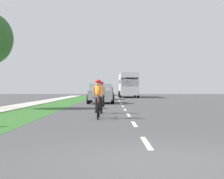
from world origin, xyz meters
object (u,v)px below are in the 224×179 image
at_px(cyclist_trailing, 100,97).
at_px(bus_white, 127,84).
at_px(suv_maroon, 107,90).
at_px(sedan_blue, 103,93).
at_px(pickup_silver, 100,94).
at_px(cyclist_lead, 97,99).

xyz_separation_m(cyclist_trailing, bus_white, (2.93, 33.84, 1.17)).
bearing_deg(suv_maroon, sedan_blue, -90.35).
distance_m(pickup_silver, bus_white, 22.12).
relative_size(bus_white, suv_maroon, 2.47).
height_order(cyclist_lead, cyclist_trailing, same).
height_order(cyclist_trailing, sedan_blue, cyclist_trailing).
distance_m(cyclist_trailing, bus_white, 33.98).
distance_m(bus_white, suv_maroon, 18.60).
xyz_separation_m(sedan_blue, bus_white, (3.34, 11.02, 1.21)).
bearing_deg(suv_maroon, bus_white, -80.19).
height_order(cyclist_lead, sedan_blue, cyclist_lead).
height_order(cyclist_trailing, bus_white, bus_white).
bearing_deg(bus_white, suv_maroon, 99.81).
relative_size(cyclist_lead, suv_maroon, 0.37).
height_order(cyclist_lead, pickup_silver, pickup_silver).
bearing_deg(bus_white, cyclist_trailing, -94.96).
height_order(cyclist_lead, bus_white, bus_white).
bearing_deg(pickup_silver, cyclist_lead, -88.56).
distance_m(sedan_blue, bus_white, 11.58).
bearing_deg(cyclist_lead, pickup_silver, 91.44).
relative_size(cyclist_lead, pickup_silver, 0.34).
relative_size(cyclist_trailing, bus_white, 0.15).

